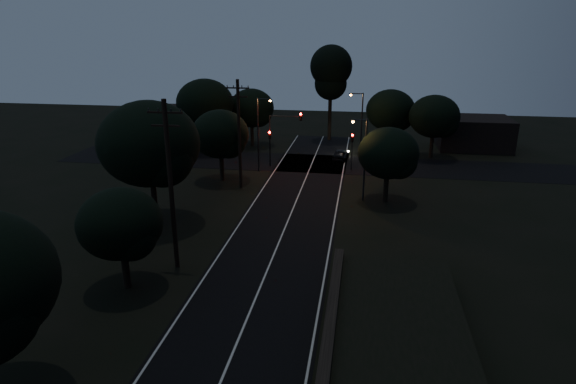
% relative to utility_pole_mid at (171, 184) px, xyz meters
% --- Properties ---
extents(road_surface, '(60.00, 70.00, 0.03)m').
position_rel_utility_pole_mid_xyz_m(road_surface, '(6.00, 16.12, -5.73)').
color(road_surface, black).
rests_on(road_surface, ground).
extents(utility_pole_mid, '(2.20, 0.30, 11.00)m').
position_rel_utility_pole_mid_xyz_m(utility_pole_mid, '(0.00, 0.00, 0.00)').
color(utility_pole_mid, black).
rests_on(utility_pole_mid, ground).
extents(utility_pole_far, '(2.20, 0.30, 10.50)m').
position_rel_utility_pole_mid_xyz_m(utility_pole_far, '(0.00, 17.00, -0.25)').
color(utility_pole_far, black).
rests_on(utility_pole_far, ground).
extents(tree_left_b, '(4.93, 4.93, 6.27)m').
position_rel_utility_pole_mid_xyz_m(tree_left_b, '(-1.83, -3.10, -1.68)').
color(tree_left_b, black).
rests_on(tree_left_b, ground).
extents(tree_left_c, '(7.80, 7.80, 9.85)m').
position_rel_utility_pole_mid_xyz_m(tree_left_c, '(-4.22, 6.84, 0.64)').
color(tree_left_c, black).
rests_on(tree_left_c, ground).
extents(tree_left_d, '(5.76, 5.76, 7.31)m').
position_rel_utility_pole_mid_xyz_m(tree_left_d, '(-2.30, 18.88, -1.01)').
color(tree_left_d, black).
rests_on(tree_left_d, ground).
extents(tree_far_nw, '(5.94, 5.94, 7.53)m').
position_rel_utility_pole_mid_xyz_m(tree_far_nw, '(-2.79, 34.88, -0.87)').
color(tree_far_nw, black).
rests_on(tree_far_nw, ground).
extents(tree_far_w, '(7.15, 7.15, 9.11)m').
position_rel_utility_pole_mid_xyz_m(tree_far_w, '(-7.75, 30.86, 0.18)').
color(tree_far_w, black).
rests_on(tree_far_w, ground).
extents(tree_far_ne, '(6.14, 6.14, 7.76)m').
position_rel_utility_pole_mid_xyz_m(tree_far_ne, '(15.22, 34.88, -0.72)').
color(tree_far_ne, black).
rests_on(tree_far_ne, ground).
extents(tree_far_e, '(5.96, 5.96, 7.56)m').
position_rel_utility_pole_mid_xyz_m(tree_far_e, '(20.21, 31.88, -0.84)').
color(tree_far_e, black).
rests_on(tree_far_e, ground).
extents(tree_right_a, '(5.36, 5.36, 6.81)m').
position_rel_utility_pole_mid_xyz_m(tree_right_a, '(14.19, 14.89, -1.33)').
color(tree_right_a, black).
rests_on(tree_right_a, ground).
extents(tall_pine, '(5.70, 5.70, 12.96)m').
position_rel_utility_pole_mid_xyz_m(tall_pine, '(7.00, 40.00, 3.60)').
color(tall_pine, black).
rests_on(tall_pine, ground).
extents(building_left, '(10.00, 8.00, 4.40)m').
position_rel_utility_pole_mid_xyz_m(building_left, '(-14.00, 37.00, -3.54)').
color(building_left, black).
rests_on(building_left, ground).
extents(building_right, '(9.00, 7.00, 4.00)m').
position_rel_utility_pole_mid_xyz_m(building_right, '(26.00, 38.00, -3.74)').
color(building_right, black).
rests_on(building_right, ground).
extents(signal_left, '(0.28, 0.35, 4.10)m').
position_rel_utility_pole_mid_xyz_m(signal_left, '(1.40, 24.99, -2.90)').
color(signal_left, black).
rests_on(signal_left, ground).
extents(signal_right, '(0.28, 0.35, 4.10)m').
position_rel_utility_pole_mid_xyz_m(signal_right, '(10.60, 24.99, -2.90)').
color(signal_right, black).
rests_on(signal_right, ground).
extents(signal_mast, '(3.70, 0.35, 6.25)m').
position_rel_utility_pole_mid_xyz_m(signal_mast, '(3.09, 24.99, -1.40)').
color(signal_mast, black).
rests_on(signal_mast, ground).
extents(streetlight_a, '(1.66, 0.26, 8.00)m').
position_rel_utility_pole_mid_xyz_m(streetlight_a, '(0.69, 23.00, -1.10)').
color(streetlight_a, black).
rests_on(streetlight_a, ground).
extents(streetlight_b, '(1.66, 0.26, 8.00)m').
position_rel_utility_pole_mid_xyz_m(streetlight_b, '(11.31, 29.00, -1.10)').
color(streetlight_b, black).
rests_on(streetlight_b, ground).
extents(streetlight_c, '(1.46, 0.26, 7.50)m').
position_rel_utility_pole_mid_xyz_m(streetlight_c, '(11.83, 15.00, -1.39)').
color(streetlight_c, black).
rests_on(streetlight_c, ground).
extents(car, '(2.03, 3.98, 1.30)m').
position_rel_utility_pole_mid_xyz_m(car, '(9.20, 29.12, -5.09)').
color(car, black).
rests_on(car, ground).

